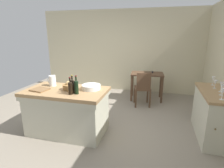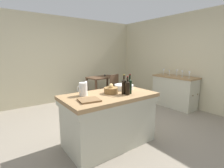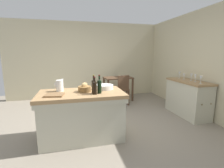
% 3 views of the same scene
% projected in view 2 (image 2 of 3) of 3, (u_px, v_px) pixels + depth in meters
% --- Properties ---
extents(ground_plane, '(6.76, 6.76, 0.00)m').
position_uv_depth(ground_plane, '(113.00, 128.00, 3.42)').
color(ground_plane, gray).
extents(wall_back, '(5.32, 0.12, 2.60)m').
position_uv_depth(wall_back, '(64.00, 60.00, 5.24)').
color(wall_back, beige).
rests_on(wall_back, ground).
extents(wall_right, '(0.12, 5.20, 2.60)m').
position_uv_depth(wall_right, '(187.00, 61.00, 4.69)').
color(wall_right, beige).
rests_on(wall_right, ground).
extents(island_table, '(1.50, 0.85, 0.86)m').
position_uv_depth(island_table, '(109.00, 117.00, 2.78)').
color(island_table, '#99754C').
rests_on(island_table, ground).
extents(side_cabinet, '(0.52, 1.22, 0.88)m').
position_uv_depth(side_cabinet, '(174.00, 91.00, 4.74)').
color(side_cabinet, '#99754C').
rests_on(side_cabinet, ground).
extents(writing_desk, '(0.94, 0.63, 0.83)m').
position_uv_depth(writing_desk, '(102.00, 81.00, 5.29)').
color(writing_desk, '#513826').
rests_on(writing_desk, ground).
extents(wooden_chair, '(0.48, 0.48, 0.92)m').
position_uv_depth(wooden_chair, '(111.00, 88.00, 4.84)').
color(wooden_chair, '#513826').
rests_on(wooden_chair, ground).
extents(pitcher, '(0.17, 0.13, 0.25)m').
position_uv_depth(pitcher, '(83.00, 89.00, 2.60)').
color(pitcher, white).
rests_on(pitcher, island_table).
extents(wash_bowl, '(0.35, 0.35, 0.09)m').
position_uv_depth(wash_bowl, '(124.00, 87.00, 3.08)').
color(wash_bowl, white).
rests_on(wash_bowl, island_table).
extents(bread_basket, '(0.23, 0.23, 0.17)m').
position_uv_depth(bread_basket, '(111.00, 90.00, 2.75)').
color(bread_basket, olive).
rests_on(bread_basket, island_table).
extents(cutting_board, '(0.32, 0.30, 0.02)m').
position_uv_depth(cutting_board, '(89.00, 100.00, 2.33)').
color(cutting_board, brown).
rests_on(cutting_board, island_table).
extents(wine_bottle_dark, '(0.07, 0.07, 0.32)m').
position_uv_depth(wine_bottle_dark, '(130.00, 86.00, 2.73)').
color(wine_bottle_dark, black).
rests_on(wine_bottle_dark, island_table).
extents(wine_bottle_amber, '(0.07, 0.07, 0.32)m').
position_uv_depth(wine_bottle_amber, '(124.00, 86.00, 2.70)').
color(wine_bottle_amber, black).
rests_on(wine_bottle_amber, island_table).
extents(wine_bottle_green, '(0.07, 0.07, 0.30)m').
position_uv_depth(wine_bottle_green, '(127.00, 87.00, 2.64)').
color(wine_bottle_green, black).
rests_on(wine_bottle_green, island_table).
extents(wine_glass_far_left, '(0.07, 0.07, 0.18)m').
position_uv_depth(wine_glass_far_left, '(189.00, 73.00, 4.27)').
color(wine_glass_far_left, white).
rests_on(wine_glass_far_left, side_cabinet).
extents(wine_glass_left, '(0.07, 0.07, 0.18)m').
position_uv_depth(wine_glass_left, '(182.00, 72.00, 4.48)').
color(wine_glass_left, white).
rests_on(wine_glass_left, side_cabinet).
extents(wine_glass_middle, '(0.07, 0.07, 0.17)m').
position_uv_depth(wine_glass_middle, '(177.00, 72.00, 4.66)').
color(wine_glass_middle, white).
rests_on(wine_glass_middle, side_cabinet).
extents(wine_glass_right, '(0.07, 0.07, 0.16)m').
position_uv_depth(wine_glass_right, '(169.00, 72.00, 4.81)').
color(wine_glass_right, white).
rests_on(wine_glass_right, side_cabinet).
extents(wine_glass_far_right, '(0.07, 0.07, 0.17)m').
position_uv_depth(wine_glass_far_right, '(164.00, 70.00, 4.99)').
color(wine_glass_far_right, white).
rests_on(wine_glass_far_right, side_cabinet).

